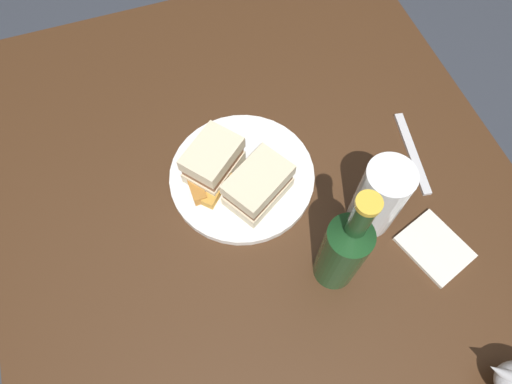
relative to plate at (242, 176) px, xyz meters
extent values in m
plane|color=#333842|center=(0.10, 0.02, -0.77)|extent=(6.00, 6.00, 0.00)
cube|color=#422816|center=(0.10, 0.02, -0.39)|extent=(1.21, 0.94, 0.76)
cylinder|color=white|center=(0.00, 0.00, 0.00)|extent=(0.27, 0.27, 0.01)
cube|color=beige|center=(-0.02, -0.05, 0.02)|extent=(0.12, 0.12, 0.03)
cube|color=#8C5B3D|center=(-0.02, -0.05, 0.04)|extent=(0.11, 0.12, 0.02)
cube|color=beige|center=(-0.02, -0.05, 0.07)|extent=(0.12, 0.12, 0.03)
cube|color=beige|center=(0.05, 0.01, 0.02)|extent=(0.12, 0.13, 0.03)
cube|color=brown|center=(0.05, 0.01, 0.04)|extent=(0.11, 0.13, 0.02)
cube|color=beige|center=(0.05, 0.01, 0.06)|extent=(0.12, 0.13, 0.03)
cube|color=gold|center=(0.03, -0.07, 0.02)|extent=(0.04, 0.04, 0.02)
cube|color=#B77F33|center=(0.00, -0.04, 0.02)|extent=(0.04, 0.05, 0.02)
cube|color=#AD702D|center=(0.01, -0.09, 0.02)|extent=(0.05, 0.02, 0.02)
cube|color=#B77F33|center=(0.03, -0.01, 0.02)|extent=(0.03, 0.06, 0.02)
cube|color=#AD702D|center=(0.00, -0.05, 0.01)|extent=(0.04, 0.03, 0.01)
cylinder|color=white|center=(0.15, 0.19, 0.07)|extent=(0.08, 0.08, 0.16)
cylinder|color=orange|center=(0.15, 0.19, 0.04)|extent=(0.07, 0.07, 0.09)
cone|color=#B7B7BC|center=(0.44, 0.24, 0.05)|extent=(0.04, 0.04, 0.02)
cylinder|color=#19421E|center=(0.22, 0.09, 0.07)|extent=(0.07, 0.07, 0.16)
cone|color=#19421E|center=(0.22, 0.09, 0.17)|extent=(0.07, 0.07, 0.02)
cylinder|color=#19421E|center=(0.22, 0.09, 0.22)|extent=(0.03, 0.03, 0.07)
cylinder|color=gold|center=(0.22, 0.09, 0.26)|extent=(0.03, 0.03, 0.01)
cube|color=silver|center=(0.24, 0.27, 0.00)|extent=(0.13, 0.12, 0.01)
cube|color=silver|center=(0.06, 0.32, 0.00)|extent=(0.18, 0.05, 0.01)
camera|label=1|loc=(0.38, -0.10, 0.71)|focal=30.97mm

